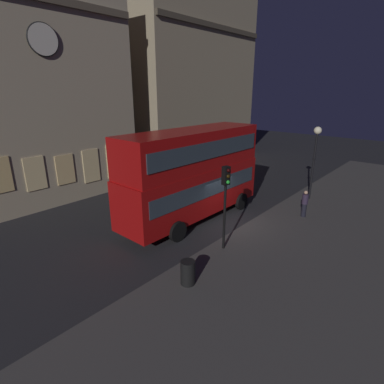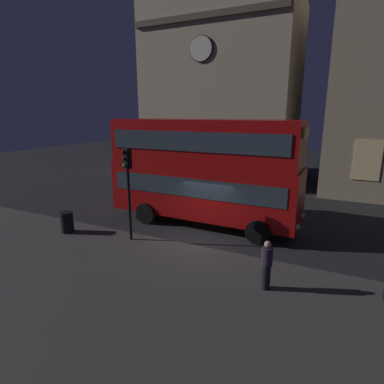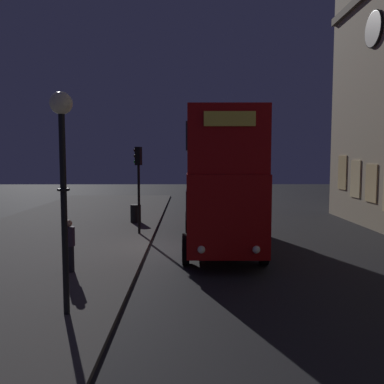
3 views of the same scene
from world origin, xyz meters
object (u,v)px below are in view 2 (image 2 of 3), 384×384
Objects in this scene: traffic_light_near_kerb at (128,175)px; pedestrian at (266,265)px; litter_bin at (67,222)px; double_decker_bus at (203,167)px.

pedestrian is (6.35, -1.40, -2.09)m from traffic_light_near_kerb.
pedestrian is 9.64m from litter_bin.
traffic_light_near_kerb is at bearing 99.97° from pedestrian.
double_decker_bus is 7.06m from litter_bin.
double_decker_bus reaches higher than traffic_light_near_kerb.
traffic_light_near_kerb is 4.10× the size of litter_bin.
pedestrian is at bearing -47.71° from double_decker_bus.
double_decker_bus is 4.10m from traffic_light_near_kerb.
double_decker_bus reaches higher than litter_bin.
litter_bin is (-9.60, 0.83, -0.34)m from pedestrian.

